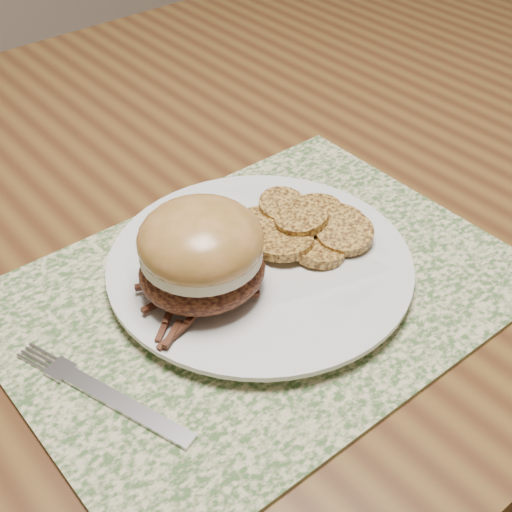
{
  "coord_description": "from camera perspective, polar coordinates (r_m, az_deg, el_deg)",
  "views": [
    {
      "loc": [
        -0.59,
        -0.54,
        1.18
      ],
      "look_at": [
        -0.29,
        -0.18,
        0.79
      ],
      "focal_mm": 50.0,
      "sensor_mm": 36.0,
      "label": 1
    }
  ],
  "objects": [
    {
      "name": "dinner_plate",
      "position": [
        0.65,
        0.32,
        -0.86
      ],
      "size": [
        0.26,
        0.26,
        0.02
      ],
      "primitive_type": "cylinder",
      "color": "silver",
      "rests_on": "placemat"
    },
    {
      "name": "fork",
      "position": [
        0.57,
        -12.26,
        -10.62
      ],
      "size": [
        0.07,
        0.17,
        0.0
      ],
      "rotation": [
        0.0,
        0.0,
        0.32
      ],
      "color": "#B1B0B8",
      "rests_on": "placemat"
    },
    {
      "name": "roasted_potatoes",
      "position": [
        0.67,
        3.97,
        2.38
      ],
      "size": [
        0.13,
        0.14,
        0.03
      ],
      "color": "#AA7C32",
      "rests_on": "dinner_plate"
    },
    {
      "name": "pork_sandwich",
      "position": [
        0.59,
        -4.41,
        0.25
      ],
      "size": [
        0.12,
        0.11,
        0.08
      ],
      "rotation": [
        0.0,
        0.0,
        -0.08
      ],
      "color": "black",
      "rests_on": "dinner_plate"
    },
    {
      "name": "ground",
      "position": [
        1.43,
        4.61,
        -16.28
      ],
      "size": [
        3.5,
        3.5,
        0.0
      ],
      "primitive_type": "plane",
      "color": "brown",
      "rests_on": "ground"
    },
    {
      "name": "dining_table",
      "position": [
        0.95,
        6.71,
        6.86
      ],
      "size": [
        1.5,
        0.9,
        0.75
      ],
      "color": "brown",
      "rests_on": "ground"
    },
    {
      "name": "placemat",
      "position": [
        0.64,
        0.39,
        -2.87
      ],
      "size": [
        0.45,
        0.33,
        0.0
      ],
      "primitive_type": "cube",
      "color": "#3E5C2F",
      "rests_on": "dining_table"
    }
  ]
}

